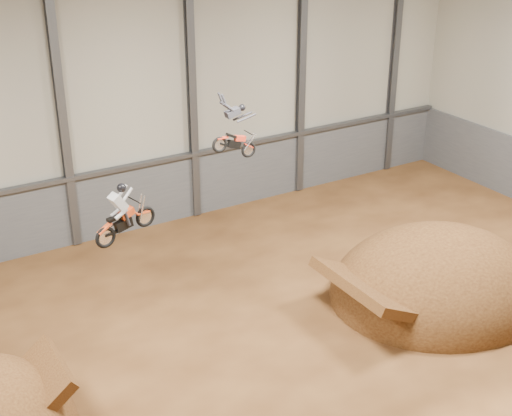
{
  "coord_description": "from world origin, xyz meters",
  "views": [
    {
      "loc": [
        -11.95,
        -16.91,
        16.4
      ],
      "look_at": [
        0.62,
        4.0,
        5.27
      ],
      "focal_mm": 50.0,
      "sensor_mm": 36.0,
      "label": 1
    }
  ],
  "objects": [
    {
      "name": "back_wall",
      "position": [
        0.0,
        15.0,
        7.0
      ],
      "size": [
        40.0,
        0.1,
        14.0
      ],
      "primitive_type": "cube",
      "color": "#A5A292",
      "rests_on": "ground"
    },
    {
      "name": "landing_ramp",
      "position": [
        8.7,
        2.07,
        0.0
      ],
      "size": [
        9.77,
        8.64,
        5.63
      ],
      "primitive_type": "ellipsoid",
      "color": "#3B210E",
      "rests_on": "ground"
    },
    {
      "name": "floor",
      "position": [
        0.0,
        0.0,
        0.0
      ],
      "size": [
        40.0,
        40.0,
        0.0
      ],
      "primitive_type": "plane",
      "color": "#482913",
      "rests_on": "ground"
    },
    {
      "name": "fmx_rider_a",
      "position": [
        -4.35,
        4.41,
        6.29
      ],
      "size": [
        2.85,
        1.43,
        2.53
      ],
      "primitive_type": null,
      "rotation": [
        0.0,
        -0.16,
        0.2
      ],
      "color": "#E94C1D"
    },
    {
      "name": "fmx_rider_b",
      "position": [
        0.2,
        5.04,
        8.23
      ],
      "size": [
        3.09,
        0.73,
        2.87
      ],
      "primitive_type": null,
      "rotation": [
        0.0,
        0.34,
        -0.0
      ],
      "color": "red"
    },
    {
      "name": "lower_band_back",
      "position": [
        0.0,
        14.9,
        1.75
      ],
      "size": [
        39.8,
        0.18,
        3.5
      ],
      "primitive_type": "cube",
      "color": "#54575C",
      "rests_on": "ground"
    },
    {
      "name": "steel_column_2",
      "position": [
        -3.33,
        14.8,
        7.0
      ],
      "size": [
        0.4,
        0.36,
        13.9
      ],
      "primitive_type": "cube",
      "color": "#47494F",
      "rests_on": "ground"
    },
    {
      "name": "steel_column_5",
      "position": [
        16.67,
        14.8,
        7.0
      ],
      "size": [
        0.4,
        0.36,
        13.9
      ],
      "primitive_type": "cube",
      "color": "#47494F",
      "rests_on": "ground"
    },
    {
      "name": "steel_column_4",
      "position": [
        10.0,
        14.8,
        7.0
      ],
      "size": [
        0.4,
        0.36,
        13.9
      ],
      "primitive_type": "cube",
      "color": "#47494F",
      "rests_on": "ground"
    },
    {
      "name": "steel_rail",
      "position": [
        0.0,
        14.75,
        3.55
      ],
      "size": [
        39.8,
        0.35,
        0.2
      ],
      "primitive_type": "cube",
      "color": "#47494F",
      "rests_on": "lower_band_back"
    },
    {
      "name": "steel_column_3",
      "position": [
        3.33,
        14.8,
        7.0
      ],
      "size": [
        0.4,
        0.36,
        13.9
      ],
      "primitive_type": "cube",
      "color": "#47494F",
      "rests_on": "ground"
    }
  ]
}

